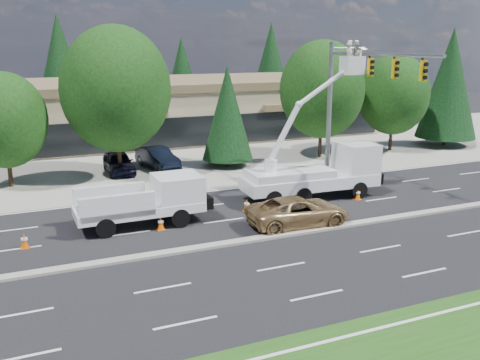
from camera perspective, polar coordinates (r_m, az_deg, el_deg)
name	(u,v)px	position (r m, az deg, el deg)	size (l,w,h in m)	color
ground	(249,241)	(24.96, 0.99, -6.54)	(140.00, 140.00, 0.00)	black
concrete_apron	(146,158)	(43.27, -9.98, 2.28)	(140.00, 22.00, 0.01)	gray
road_median	(249,240)	(24.94, 0.99, -6.41)	(120.00, 0.55, 0.12)	gray
strip_mall	(120,109)	(52.46, -12.70, 7.38)	(50.40, 15.40, 5.50)	tan
tree_front_c	(4,120)	(36.53, -23.85, 5.85)	(5.25, 5.25, 7.28)	#332114
tree_front_d	(116,89)	(36.95, -13.10, 9.41)	(7.32, 7.32, 10.16)	#332114
tree_front_e	(227,113)	(39.39, -1.35, 7.17)	(3.75, 3.75, 7.40)	#332114
tree_front_f	(322,89)	(42.86, 8.74, 9.53)	(6.66, 6.66, 9.24)	#332114
tree_front_g	(394,94)	(46.99, 16.07, 8.78)	(5.88, 5.88, 8.16)	#332114
tree_front_h	(450,83)	(50.93, 21.45, 9.57)	(5.21, 5.21, 10.26)	#332114
tree_back_b	(60,66)	(63.53, -18.62, 11.49)	(6.16, 6.16, 12.14)	#332114
tree_back_c	(182,75)	(66.31, -6.19, 11.10)	(4.92, 4.92, 9.71)	#332114
tree_back_d	(271,65)	(70.76, 3.31, 12.13)	(5.82, 5.82, 11.48)	#332114
signal_mast	(349,90)	(34.56, 11.59, 9.35)	(2.76, 10.16, 9.00)	gray
utility_pickup	(149,205)	(27.30, -9.71, -2.69)	(6.33, 2.56, 2.42)	white
bucket_truck	(322,165)	(31.89, 8.77, 1.58)	(8.27, 2.99, 9.09)	white
traffic_cone_a	(24,241)	(25.91, -22.01, -6.03)	(0.40, 0.40, 0.70)	#E65607
traffic_cone_b	(161,223)	(26.61, -8.46, -4.58)	(0.40, 0.40, 0.70)	#E65607
traffic_cone_c	(247,205)	(29.15, 0.74, -2.72)	(0.40, 0.40, 0.70)	#E65607
traffic_cone_d	(358,194)	(32.11, 12.45, -1.45)	(0.40, 0.40, 0.70)	#E65607
minivan	(298,211)	(27.02, 6.25, -3.34)	(2.41, 5.24, 1.46)	#A88351
parked_car_west	(119,162)	(38.70, -12.81, 1.86)	(1.79, 4.44, 1.51)	black
parked_car_east	(158,158)	(39.67, -8.79, 2.37)	(1.63, 4.68, 1.54)	black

